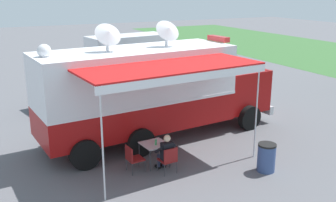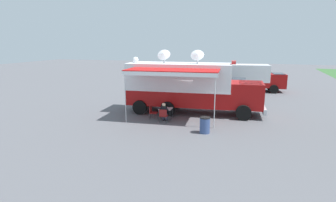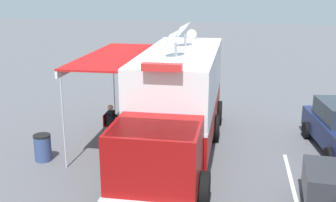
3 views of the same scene
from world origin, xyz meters
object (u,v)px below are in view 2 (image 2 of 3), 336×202
at_px(command_truck, 189,86).
at_px(folding_chair_at_table, 163,115).
at_px(car_far_corner, 188,87).
at_px(folding_chair_beside_table, 152,111).
at_px(support_truck, 247,78).
at_px(water_bottle, 165,107).
at_px(folding_table, 166,109).
at_px(seated_responder, 164,112).
at_px(car_behind_truck, 236,89).
at_px(trash_bin, 205,125).

distance_m(command_truck, folding_chair_at_table, 3.42).
bearing_deg(car_far_corner, folding_chair_beside_table, -2.68).
bearing_deg(folding_chair_at_table, support_truck, 162.00).
distance_m(command_truck, water_bottle, 2.76).
xyz_separation_m(folding_table, seated_responder, (0.61, 0.10, -0.02)).
distance_m(command_truck, folding_table, 2.72).
bearing_deg(folding_chair_at_table, command_truck, 162.78).
bearing_deg(car_far_corner, water_bottle, 3.29).
bearing_deg(support_truck, car_behind_truck, -10.45).
distance_m(trash_bin, car_behind_truck, 10.52).
relative_size(support_truck, car_far_corner, 1.56).
relative_size(folding_chair_beside_table, support_truck, 0.12).
distance_m(folding_table, support_truck, 13.62).
bearing_deg(folding_table, car_far_corner, -176.58).
xyz_separation_m(water_bottle, car_far_corner, (-8.00, -0.46, 0.05)).
bearing_deg(car_behind_truck, folding_chair_beside_table, -27.85).
bearing_deg(command_truck, trash_bin, 24.56).
distance_m(folding_table, folding_chair_at_table, 0.82).
distance_m(folding_table, car_far_corner, 7.89).
relative_size(folding_chair_beside_table, seated_responder, 0.70).
relative_size(water_bottle, car_far_corner, 0.05).
height_order(support_truck, car_far_corner, support_truck).
relative_size(folding_chair_beside_table, car_far_corner, 0.19).
bearing_deg(seated_responder, folding_table, -170.67).
bearing_deg(folding_chair_at_table, folding_table, -171.70).
bearing_deg(trash_bin, support_truck, 173.85).
height_order(folding_table, water_bottle, water_bottle).
bearing_deg(car_behind_truck, seated_responder, -21.83).
bearing_deg(support_truck, folding_chair_at_table, -18.00).
bearing_deg(folding_chair_at_table, seated_responder, -175.09).
xyz_separation_m(folding_chair_beside_table, seated_responder, (0.40, 0.95, 0.14)).
xyz_separation_m(seated_responder, car_far_corner, (-8.48, -0.57, 0.23)).
height_order(folding_chair_at_table, car_behind_truck, car_behind_truck).
bearing_deg(folding_table, car_behind_truck, 156.19).
bearing_deg(car_behind_truck, water_bottle, -23.55).
bearing_deg(support_truck, trash_bin, -6.15).
xyz_separation_m(command_truck, car_behind_truck, (-6.31, 2.70, -1.07)).
bearing_deg(seated_responder, trash_bin, 63.93).
bearing_deg(car_behind_truck, trash_bin, -4.35).
xyz_separation_m(folding_chair_at_table, folding_chair_beside_table, (-0.59, -0.97, 0.00)).
height_order(water_bottle, car_behind_truck, car_behind_truck).
xyz_separation_m(command_truck, support_truck, (-10.65, 3.50, -0.56)).
height_order(command_truck, car_far_corner, command_truck).
bearing_deg(car_behind_truck, support_truck, 169.55).
relative_size(folding_table, car_behind_truck, 0.21).
height_order(car_behind_truck, car_far_corner, same).
distance_m(command_truck, folding_chair_beside_table, 3.36).
distance_m(seated_responder, support_truck, 14.16).
relative_size(car_behind_truck, car_far_corner, 0.94).
height_order(command_truck, water_bottle, command_truck).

